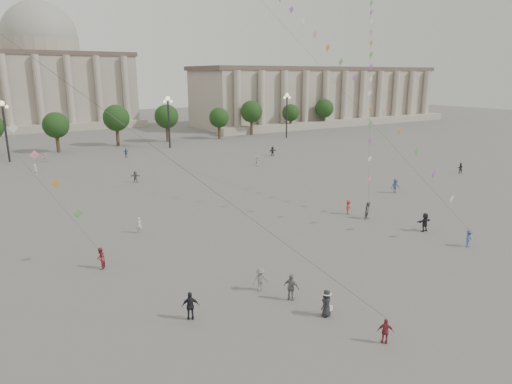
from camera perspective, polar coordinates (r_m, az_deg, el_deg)
ground at (r=32.12m, az=10.85°, el=-13.73°), size 360.00×360.00×0.00m
hall_east at (r=148.60m, az=8.06°, el=11.83°), size 84.00×26.22×17.20m
hall_central at (r=151.03m, az=-24.90°, el=12.91°), size 48.30×34.30×35.50m
tree_row at (r=100.92m, az=-20.56°, el=8.12°), size 137.12×5.12×8.00m
lamp_post_mid_west at (r=90.97m, az=-28.97°, el=7.88°), size 2.00×0.90×10.65m
lamp_post_mid_east at (r=97.21m, az=-10.90°, el=9.72°), size 2.00×0.90×10.65m
lamp_post_far_east at (r=111.47m, az=3.88°, el=10.53°), size 2.00×0.90×10.65m
person_crowd_0 at (r=88.30m, az=-15.96°, el=4.71°), size 1.01×0.43×1.71m
person_crowd_3 at (r=47.91m, az=20.35°, el=-3.56°), size 1.77×0.68×1.87m
person_crowd_4 at (r=88.91m, az=-24.85°, el=3.94°), size 1.10×1.50×1.57m
person_crowd_6 at (r=33.05m, az=0.56°, el=-10.91°), size 1.23×0.86×1.73m
person_crowd_7 at (r=77.35m, az=0.15°, el=3.93°), size 1.63×0.97×1.68m
person_crowd_8 at (r=51.39m, az=11.47°, el=-1.89°), size 1.18×0.98×1.59m
person_crowd_9 at (r=86.93m, az=2.08°, el=5.13°), size 1.68×0.69×1.76m
person_crowd_10 at (r=77.57m, az=-25.84°, el=2.52°), size 0.68×0.75×1.73m
person_crowd_12 at (r=67.53m, az=-14.84°, el=1.87°), size 1.59×1.14×1.66m
person_crowd_13 at (r=45.95m, az=-14.42°, el=-4.04°), size 0.69×0.59×1.59m
person_crowd_14 at (r=62.02m, az=17.01°, el=0.72°), size 1.35×0.98×1.88m
person_crowd_15 at (r=78.19m, az=24.16°, el=2.74°), size 0.99×0.98×1.62m
tourist_0 at (r=28.31m, az=15.88°, el=-16.40°), size 0.93×0.88×1.55m
tourist_1 at (r=29.82m, az=-8.19°, el=-13.92°), size 1.18×0.83×1.86m
tourist_3 at (r=31.88m, az=4.43°, el=-11.80°), size 0.97×1.19×1.90m
kite_flyer_0 at (r=38.58m, az=-18.85°, el=-7.86°), size 0.98×1.07×1.76m
kite_flyer_1 at (r=45.24m, az=25.07°, el=-5.28°), size 1.14×0.81×1.60m
kite_flyer_2 at (r=50.26m, az=13.85°, el=-2.24°), size 1.09×0.97×1.85m
hat_person at (r=30.24m, az=8.81°, el=-13.53°), size 1.01×0.82×1.78m
kite_train_east at (r=70.31m, az=14.19°, el=20.94°), size 27.90×29.82×57.44m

